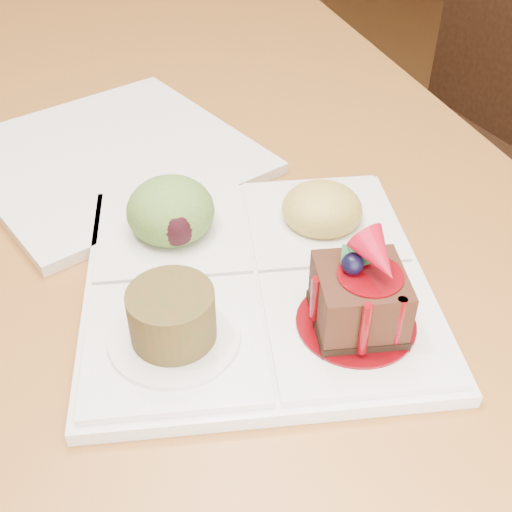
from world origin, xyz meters
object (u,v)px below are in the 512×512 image
object	(u,v)px
chair_right	(461,108)
dining_table	(36,115)
sampler_plate	(253,265)
second_plate	(110,156)

from	to	relation	value
chair_right	dining_table	bearing A→B (deg)	92.27
chair_right	sampler_plate	distance (m)	1.03
dining_table	chair_right	size ratio (longest dim) A/B	2.15
sampler_plate	chair_right	bearing A→B (deg)	56.42
chair_right	sampler_plate	bearing A→B (deg)	125.53
dining_table	sampler_plate	bearing A→B (deg)	-72.02
dining_table	second_plate	bearing A→B (deg)	-73.95
dining_table	second_plate	distance (m)	0.30
chair_right	second_plate	world-z (taller)	chair_right
sampler_plate	second_plate	world-z (taller)	sampler_plate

